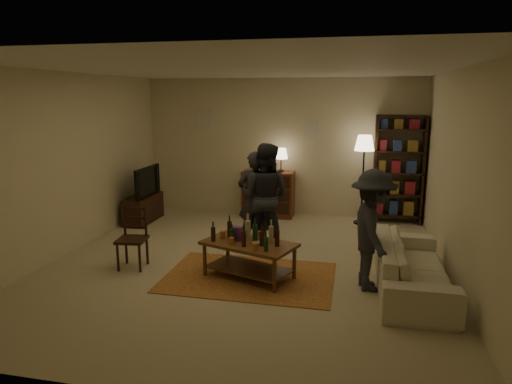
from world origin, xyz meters
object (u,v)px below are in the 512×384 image
(coffee_table, at_px, (249,247))
(person_by_sofa, at_px, (373,230))
(dresser, at_px, (269,193))
(floor_lamp, at_px, (364,149))
(dining_chair, at_px, (133,235))
(bookshelf, at_px, (398,168))
(person_right, at_px, (265,197))
(sofa, at_px, (412,266))
(person_left, at_px, (255,199))
(tv_stand, at_px, (143,202))

(coffee_table, relative_size, person_by_sofa, 0.89)
(dresser, bearing_deg, person_by_sofa, -59.32)
(dresser, xyz_separation_m, floor_lamp, (1.80, -0.17, 0.93))
(dining_chair, height_order, dresser, dresser)
(bookshelf, xyz_separation_m, person_by_sofa, (-0.55, -3.26, -0.28))
(floor_lamp, xyz_separation_m, person_right, (-1.49, -1.78, -0.57))
(coffee_table, relative_size, floor_lamp, 0.80)
(dresser, relative_size, person_right, 0.82)
(coffee_table, height_order, dining_chair, dining_chair)
(coffee_table, relative_size, dresser, 0.98)
(sofa, height_order, person_by_sofa, person_by_sofa)
(person_left, height_order, person_right, person_right)
(bookshelf, distance_m, person_by_sofa, 3.31)
(bookshelf, bearing_deg, coffee_table, -122.93)
(person_left, bearing_deg, dining_chair, 35.89)
(person_by_sofa, bearing_deg, coffee_table, 78.08)
(dining_chair, xyz_separation_m, person_left, (1.47, 1.24, 0.31))
(bookshelf, bearing_deg, person_by_sofa, -99.51)
(coffee_table, relative_size, dining_chair, 1.52)
(coffee_table, bearing_deg, bookshelf, 57.07)
(coffee_table, height_order, person_right, person_right)
(floor_lamp, height_order, person_right, person_right)
(tv_stand, distance_m, floor_lamp, 4.25)
(floor_lamp, bearing_deg, person_by_sofa, -88.33)
(coffee_table, height_order, tv_stand, tv_stand)
(bookshelf, bearing_deg, floor_lamp, -159.40)
(person_left, bearing_deg, bookshelf, -144.12)
(tv_stand, relative_size, person_right, 0.64)
(tv_stand, distance_m, person_by_sofa, 4.74)
(dining_chair, relative_size, person_by_sofa, 0.58)
(bookshelf, height_order, sofa, bookshelf)
(person_right, height_order, person_by_sofa, person_right)
(dining_chair, relative_size, bookshelf, 0.43)
(dining_chair, distance_m, person_right, 2.05)
(person_left, bearing_deg, coffee_table, 94.20)
(dresser, bearing_deg, tv_stand, -157.93)
(dresser, xyz_separation_m, person_by_sofa, (1.89, -3.19, 0.27))
(coffee_table, relative_size, person_right, 0.80)
(dining_chair, bearing_deg, sofa, -6.58)
(person_right, xyz_separation_m, person_by_sofa, (1.58, -1.24, -0.08))
(dining_chair, xyz_separation_m, dresser, (1.32, 3.12, 0.02))
(bookshelf, relative_size, person_right, 1.22)
(person_right, bearing_deg, dresser, -69.42)
(person_by_sofa, bearing_deg, bookshelf, -20.76)
(bookshelf, distance_m, sofa, 3.26)
(tv_stand, xyz_separation_m, floor_lamp, (4.06, 0.74, 1.02))
(sofa, bearing_deg, dining_chair, 90.12)
(person_left, relative_size, person_by_sofa, 1.02)
(floor_lamp, distance_m, person_left, 2.46)
(coffee_table, relative_size, person_left, 0.87)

